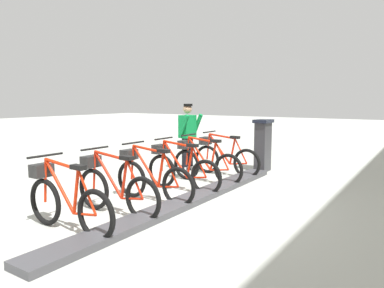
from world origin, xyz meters
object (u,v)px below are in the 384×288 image
bike_docked_0 (223,157)px  worker_near_rack (188,134)px  bike_docked_4 (113,187)px  payment_kiosk (263,144)px  bike_docked_5 (65,200)px  bike_docked_1 (204,162)px  bike_docked_3 (150,177)px  bike_docked_2 (180,169)px

bike_docked_0 → worker_near_rack: size_ratio=1.04×
bike_docked_4 → worker_near_rack: (1.03, -3.54, 0.48)m
payment_kiosk → worker_near_rack: (1.60, 0.93, 0.24)m
bike_docked_4 → bike_docked_5: (0.00, 0.88, 0.00)m
bike_docked_0 → bike_docked_1: same height
bike_docked_3 → bike_docked_2: bearing=-90.0°
bike_docked_0 → bike_docked_1: 0.88m
bike_docked_4 → bike_docked_5: same height
payment_kiosk → bike_docked_3: 3.64m
bike_docked_5 → worker_near_rack: (1.03, -4.41, 0.48)m
bike_docked_1 → bike_docked_5: size_ratio=1.00×
bike_docked_0 → worker_near_rack: bearing=-1.8°
payment_kiosk → bike_docked_2: (0.57, 2.71, -0.24)m
bike_docked_5 → bike_docked_2: bearing=-90.0°
bike_docked_0 → bike_docked_5: (0.00, 4.38, 0.00)m
bike_docked_2 → bike_docked_3: same height
payment_kiosk → bike_docked_2: 2.78m
payment_kiosk → bike_docked_5: size_ratio=0.74×
payment_kiosk → bike_docked_3: size_ratio=0.74×
bike_docked_4 → bike_docked_0: bearing=-90.0°
bike_docked_3 → bike_docked_5: 1.75m
bike_docked_2 → bike_docked_3: bearing=90.0°
worker_near_rack → bike_docked_0: bearing=178.2°
bike_docked_0 → bike_docked_3: (0.00, 2.63, 0.00)m
payment_kiosk → bike_docked_1: size_ratio=0.74×
bike_docked_5 → worker_near_rack: bearing=-76.8°
bike_docked_2 → bike_docked_5: (0.00, 2.63, 0.00)m
bike_docked_0 → bike_docked_4: 3.51m
bike_docked_0 → bike_docked_5: bearing=90.0°
payment_kiosk → bike_docked_1: (0.57, 1.84, -0.24)m
bike_docked_2 → bike_docked_5: size_ratio=1.00×
bike_docked_1 → worker_near_rack: 1.46m
bike_docked_1 → worker_near_rack: bearing=-41.3°
bike_docked_2 → bike_docked_4: (0.00, 1.75, 0.00)m
payment_kiosk → bike_docked_3: bearing=81.0°
bike_docked_1 → bike_docked_4: 2.63m
payment_kiosk → bike_docked_0: payment_kiosk is taller
bike_docked_0 → bike_docked_5: size_ratio=1.00×
bike_docked_2 → bike_docked_0: bearing=-90.0°
bike_docked_1 → worker_near_rack: worker_near_rack is taller
payment_kiosk → bike_docked_5: payment_kiosk is taller
bike_docked_3 → bike_docked_4: same height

